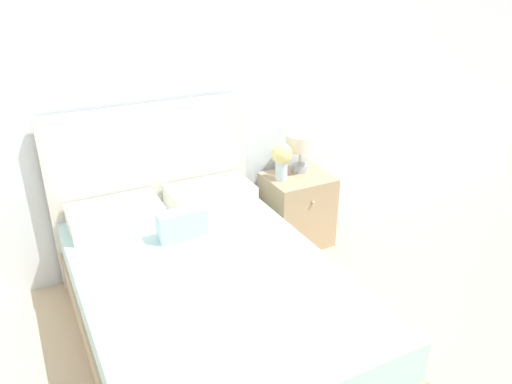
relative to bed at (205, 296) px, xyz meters
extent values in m
plane|color=#CCB28E|center=(0.00, 0.95, -0.29)|extent=(12.00, 12.00, 0.00)
cube|color=white|center=(0.00, 1.02, 1.01)|extent=(8.00, 0.06, 2.60)
cube|color=tan|center=(0.00, -0.08, -0.15)|extent=(1.41, 2.07, 0.29)
cube|color=silver|center=(0.00, -0.08, 0.11)|extent=(1.38, 2.03, 0.23)
cube|color=silver|center=(0.00, 0.93, 0.33)|extent=(1.44, 0.05, 1.25)
cube|color=white|center=(-0.34, 0.70, 0.30)|extent=(0.59, 0.36, 0.14)
cube|color=white|center=(0.34, 0.70, 0.30)|extent=(0.59, 0.36, 0.14)
cube|color=silver|center=(0.00, 0.35, 0.32)|extent=(0.31, 0.11, 0.19)
cube|color=tan|center=(1.09, 0.72, 0.00)|extent=(0.50, 0.43, 0.59)
sphere|color=#B2AD93|center=(1.09, 0.49, 0.17)|extent=(0.02, 0.02, 0.02)
cylinder|color=#A8B2BC|center=(1.15, 0.80, 0.32)|extent=(0.12, 0.12, 0.06)
cylinder|color=#B7B29E|center=(1.15, 0.80, 0.42)|extent=(0.02, 0.02, 0.13)
cylinder|color=silver|center=(1.15, 0.80, 0.54)|extent=(0.23, 0.23, 0.13)
cylinder|color=silver|center=(0.94, 0.72, 0.37)|extent=(0.09, 0.09, 0.15)
sphere|color=#E5D17F|center=(0.94, 0.72, 0.51)|extent=(0.16, 0.16, 0.16)
sphere|color=#609356|center=(0.98, 0.72, 0.47)|extent=(0.07, 0.07, 0.07)
camera|label=1|loc=(-0.85, -2.31, 1.84)|focal=35.00mm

